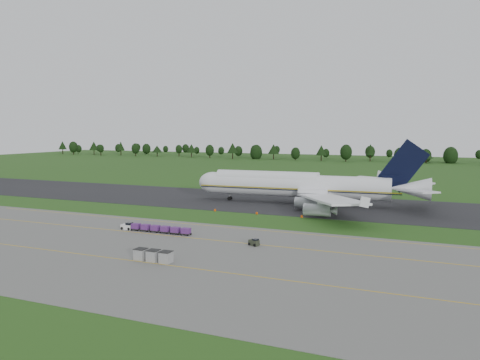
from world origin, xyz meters
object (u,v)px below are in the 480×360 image
at_px(baggage_train, 154,228).
at_px(utility_cart, 254,243).
at_px(edge_markers, 257,213).
at_px(uld_row, 153,255).
at_px(aircraft, 301,185).

xyz_separation_m(baggage_train, utility_cart, (23.34, -2.68, -0.28)).
height_order(baggage_train, edge_markers, baggage_train).
distance_m(utility_cart, edge_markers, 32.28).
bearing_deg(baggage_train, utility_cart, -6.56).
xyz_separation_m(baggage_train, edge_markers, (12.54, 27.74, -0.57)).
bearing_deg(uld_row, aircraft, 84.44).
xyz_separation_m(baggage_train, uld_row, (11.88, -18.68, 0.15)).
relative_size(aircraft, uld_row, 10.12).
relative_size(utility_cart, edge_markers, 0.09).
relative_size(aircraft, baggage_train, 4.08).
bearing_deg(baggage_train, edge_markers, 65.67).
distance_m(aircraft, edge_markers, 22.18).
bearing_deg(uld_row, baggage_train, 122.46).
bearing_deg(aircraft, edge_markers, -105.82).
height_order(utility_cart, edge_markers, utility_cart).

